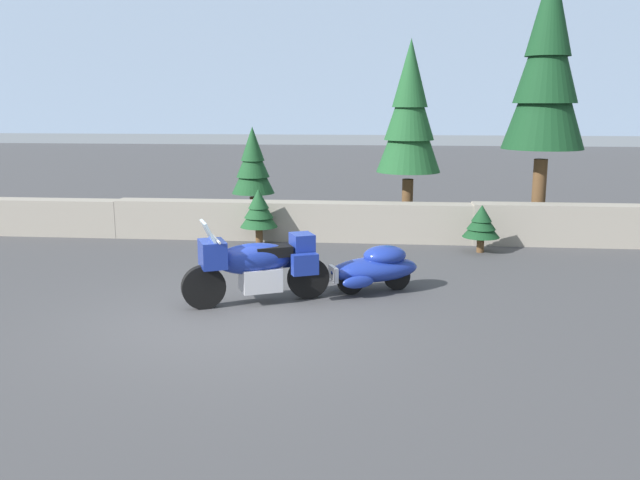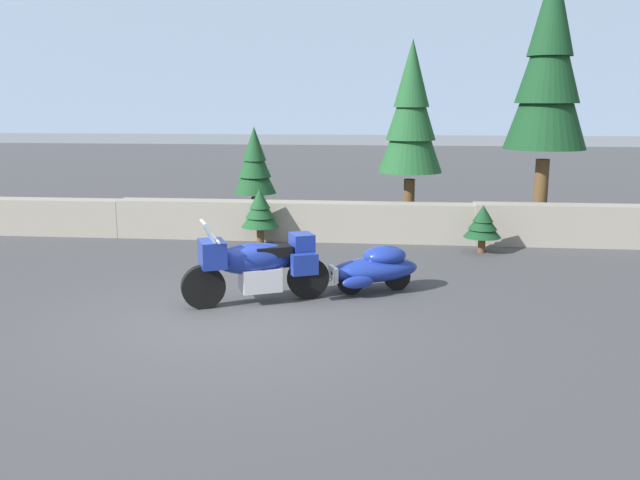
% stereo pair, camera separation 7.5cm
% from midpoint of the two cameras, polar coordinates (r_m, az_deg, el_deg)
% --- Properties ---
extents(ground_plane, '(80.00, 80.00, 0.00)m').
position_cam_midpoint_polar(ground_plane, '(9.81, -7.42, -6.64)').
color(ground_plane, '#424244').
extents(stone_guard_wall, '(24.00, 0.59, 0.90)m').
position_cam_midpoint_polar(stone_guard_wall, '(15.15, -1.50, 1.61)').
color(stone_guard_wall, gray).
rests_on(stone_guard_wall, ground).
extents(distant_ridgeline, '(240.00, 80.00, 16.00)m').
position_cam_midpoint_polar(distant_ridgeline, '(104.91, 4.65, 14.23)').
color(distant_ridgeline, '#7F93AD').
rests_on(distant_ridgeline, ground).
extents(touring_motorcycle, '(2.16, 1.30, 1.33)m').
position_cam_midpoint_polar(touring_motorcycle, '(10.37, -5.58, -2.03)').
color(touring_motorcycle, black).
rests_on(touring_motorcycle, ground).
extents(car_shaped_trailer, '(2.15, 1.26, 0.76)m').
position_cam_midpoint_polar(car_shaped_trailer, '(11.03, 4.46, -2.32)').
color(car_shaped_trailer, black).
rests_on(car_shaped_trailer, ground).
extents(pine_tree_tall, '(1.83, 1.83, 6.14)m').
position_cam_midpoint_polar(pine_tree_tall, '(16.27, 18.49, 13.79)').
color(pine_tree_tall, brown).
rests_on(pine_tree_tall, ground).
extents(pine_tree_secondary, '(1.07, 1.07, 2.46)m').
position_cam_midpoint_polar(pine_tree_secondary, '(17.01, -5.82, 6.41)').
color(pine_tree_secondary, brown).
rests_on(pine_tree_secondary, ground).
extents(pine_tree_far_right, '(1.48, 1.48, 4.46)m').
position_cam_midpoint_polar(pine_tree_far_right, '(15.84, 7.43, 10.53)').
color(pine_tree_far_right, brown).
rests_on(pine_tree_far_right, ground).
extents(pine_sapling_near, '(0.76, 0.76, 0.99)m').
position_cam_midpoint_polar(pine_sapling_near, '(14.24, 13.31, 1.42)').
color(pine_sapling_near, brown).
rests_on(pine_sapling_near, ground).
extents(pine_sapling_farther, '(0.81, 0.81, 1.23)m').
position_cam_midpoint_polar(pine_sapling_farther, '(14.62, -5.34, 2.53)').
color(pine_sapling_farther, brown).
rests_on(pine_sapling_farther, ground).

